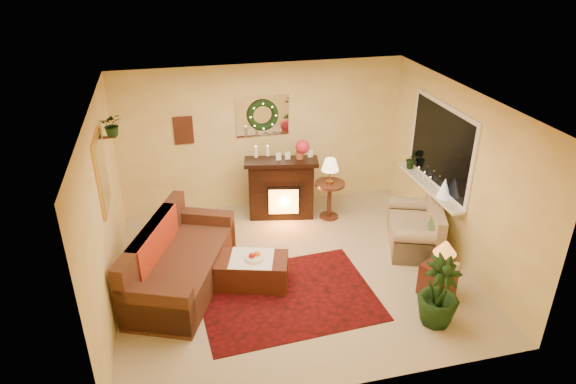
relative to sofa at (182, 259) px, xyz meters
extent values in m
plane|color=beige|center=(1.60, -0.05, -0.43)|extent=(5.00, 5.00, 0.00)
plane|color=white|center=(1.60, -0.05, 2.17)|extent=(5.00, 5.00, 0.00)
plane|color=#EFD88C|center=(1.60, 2.20, 0.87)|extent=(5.00, 5.00, 0.00)
plane|color=#EFD88C|center=(1.60, -2.30, 0.87)|extent=(5.00, 5.00, 0.00)
plane|color=#EFD88C|center=(-0.90, -0.05, 0.87)|extent=(4.50, 4.50, 0.00)
plane|color=#EFD88C|center=(4.10, -0.05, 0.87)|extent=(4.50, 4.50, 0.00)
cube|color=#471309|center=(1.37, -0.61, -0.42)|extent=(2.46, 1.91, 0.01)
cube|color=brown|center=(0.00, 0.00, 0.00)|extent=(1.72, 2.38, 0.94)
cube|color=red|center=(-0.04, 0.14, 0.03)|extent=(0.83, 1.35, 0.02)
cube|color=black|center=(1.80, 1.64, 0.12)|extent=(1.15, 0.56, 1.01)
sphere|color=red|center=(2.16, 1.60, 0.87)|extent=(0.24, 0.24, 0.24)
cylinder|color=white|center=(1.38, 1.65, 0.83)|extent=(0.06, 0.06, 0.18)
cylinder|color=white|center=(1.58, 1.65, 0.83)|extent=(0.06, 0.06, 0.17)
cube|color=white|center=(1.60, 2.18, 1.27)|extent=(0.92, 0.02, 0.72)
torus|color=#194719|center=(1.60, 2.14, 1.29)|extent=(0.55, 0.11, 0.55)
cube|color=#381E11|center=(0.25, 2.18, 1.12)|extent=(0.32, 0.03, 0.48)
cube|color=gold|center=(-0.88, 0.25, 1.32)|extent=(0.03, 0.84, 1.00)
imported|color=#194719|center=(-0.74, 1.00, 1.54)|extent=(0.33, 0.28, 0.36)
cube|color=tan|center=(3.66, 0.23, -0.01)|extent=(1.14, 1.46, 0.74)
cube|color=white|center=(4.08, 0.50, 1.12)|extent=(0.03, 1.86, 1.36)
cube|color=black|center=(4.07, 0.50, 1.12)|extent=(0.02, 1.70, 1.22)
cube|color=white|center=(3.98, 0.50, 0.44)|extent=(0.22, 1.86, 0.04)
cone|color=white|center=(3.98, 0.07, 0.61)|extent=(0.22, 0.22, 0.33)
imported|color=#1F4719|center=(3.98, 1.19, 0.66)|extent=(0.25, 0.20, 0.46)
cylinder|color=#391B0F|center=(2.61, 1.40, -0.10)|extent=(0.56, 0.56, 0.67)
cone|color=beige|center=(2.59, 1.38, 0.45)|extent=(0.30, 0.30, 0.46)
cube|color=#512F1A|center=(3.39, -1.05, -0.16)|extent=(0.52, 0.52, 0.48)
cone|color=orange|center=(3.41, -1.07, 0.32)|extent=(0.31, 0.31, 0.45)
cube|color=#502112|center=(0.95, -0.20, -0.22)|extent=(1.12, 0.81, 0.42)
cylinder|color=white|center=(0.99, -0.24, 0.02)|extent=(0.27, 0.27, 0.06)
imported|color=#295521|center=(3.10, -1.56, 0.02)|extent=(2.00, 2.00, 2.81)
camera|label=1|loc=(0.04, -6.15, 4.04)|focal=32.00mm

